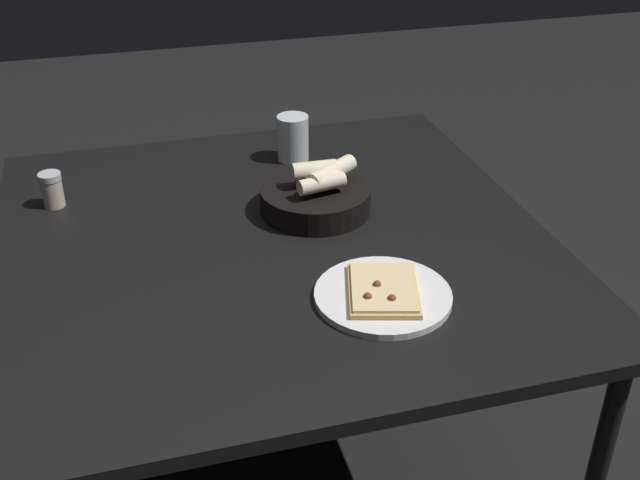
# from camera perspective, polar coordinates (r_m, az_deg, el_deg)

# --- Properties ---
(ground) EXTENTS (8.00, 8.00, 0.00)m
(ground) POSITION_cam_1_polar(r_m,az_deg,el_deg) (2.16, -2.88, -16.97)
(ground) COLOR black
(dining_table) EXTENTS (1.18, 1.18, 0.74)m
(dining_table) POSITION_cam_1_polar(r_m,az_deg,el_deg) (1.72, -3.47, -1.20)
(dining_table) COLOR black
(dining_table) RESTS_ON ground
(pizza_plate) EXTENTS (0.26, 0.26, 0.04)m
(pizza_plate) POSITION_cam_1_polar(r_m,az_deg,el_deg) (1.48, 4.67, -3.99)
(pizza_plate) COLOR white
(pizza_plate) RESTS_ON dining_table
(bread_basket) EXTENTS (0.25, 0.25, 0.12)m
(bread_basket) POSITION_cam_1_polar(r_m,az_deg,el_deg) (1.77, -0.28, 3.27)
(bread_basket) COLOR black
(bread_basket) RESTS_ON dining_table
(beer_glass) EXTENTS (0.08, 0.08, 0.12)m
(beer_glass) POSITION_cam_1_polar(r_m,az_deg,el_deg) (2.03, -2.00, 7.35)
(beer_glass) COLOR silver
(beer_glass) RESTS_ON dining_table
(pepper_shaker) EXTENTS (0.05, 0.05, 0.08)m
(pepper_shaker) POSITION_cam_1_polar(r_m,az_deg,el_deg) (1.90, -19.15, 3.40)
(pepper_shaker) COLOR #BFB299
(pepper_shaker) RESTS_ON dining_table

